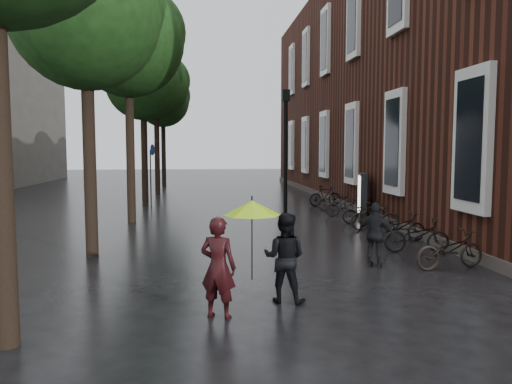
{
  "coord_description": "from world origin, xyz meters",
  "views": [
    {
      "loc": [
        -1.24,
        -6.22,
        2.82
      ],
      "look_at": [
        0.09,
        5.97,
        1.73
      ],
      "focal_mm": 35.0,
      "sensor_mm": 36.0,
      "label": 1
    }
  ],
  "objects": [
    {
      "name": "lime_umbrella",
      "position": [
        -0.38,
        2.33,
        1.78
      ],
      "size": [
        1.0,
        1.0,
        1.48
      ],
      "rotation": [
        0.0,
        0.0,
        0.32
      ],
      "color": "black",
      "rests_on": "ground"
    },
    {
      "name": "ground",
      "position": [
        0.0,
        0.0,
        0.0
      ],
      "size": [
        120.0,
        120.0,
        0.0
      ],
      "primitive_type": "plane",
      "color": "black"
    },
    {
      "name": "pedestrian_walking",
      "position": [
        2.84,
        5.05,
        0.77
      ],
      "size": [
        0.95,
        0.81,
        1.53
      ],
      "primitive_type": "imported",
      "rotation": [
        0.0,
        0.0,
        2.55
      ],
      "color": "black",
      "rests_on": "ground"
    },
    {
      "name": "person_black",
      "position": [
        0.25,
        2.61,
        0.82
      ],
      "size": [
        0.97,
        0.87,
        1.64
      ],
      "primitive_type": "imported",
      "rotation": [
        0.0,
        0.0,
        2.76
      ],
      "color": "black",
      "rests_on": "ground"
    },
    {
      "name": "person_burgundy",
      "position": [
        -0.98,
        1.88,
        0.85
      ],
      "size": [
        0.73,
        0.63,
        1.7
      ],
      "primitive_type": "imported",
      "rotation": [
        0.0,
        0.0,
        2.72
      ],
      "color": "black",
      "rests_on": "ground"
    },
    {
      "name": "brick_building",
      "position": [
        10.47,
        19.46,
        5.99
      ],
      "size": [
        10.2,
        33.2,
        12.0
      ],
      "color": "#38160F",
      "rests_on": "ground"
    },
    {
      "name": "cycle_sign",
      "position": [
        -3.66,
        18.45,
        1.97
      ],
      "size": [
        0.16,
        0.54,
        2.98
      ],
      "rotation": [
        0.0,
        0.0,
        -0.26
      ],
      "color": "#262628",
      "rests_on": "ground"
    },
    {
      "name": "parked_bicycles",
      "position": [
        4.63,
        10.74,
        0.46
      ],
      "size": [
        2.12,
        13.4,
        1.01
      ],
      "color": "black",
      "rests_on": "ground"
    },
    {
      "name": "ad_lightbox",
      "position": [
        5.1,
        12.92,
        0.91
      ],
      "size": [
        0.28,
        1.21,
        1.82
      ],
      "rotation": [
        0.0,
        0.0,
        -0.24
      ],
      "color": "black",
      "rests_on": "ground"
    },
    {
      "name": "street_trees",
      "position": [
        -3.99,
        15.91,
        6.34
      ],
      "size": [
        4.33,
        34.03,
        8.91
      ],
      "color": "black",
      "rests_on": "ground"
    },
    {
      "name": "lamp_post",
      "position": [
        1.67,
        10.93,
        2.91
      ],
      "size": [
        0.25,
        0.25,
        4.8
      ],
      "rotation": [
        0.0,
        0.0,
        0.38
      ],
      "color": "black",
      "rests_on": "ground"
    }
  ]
}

